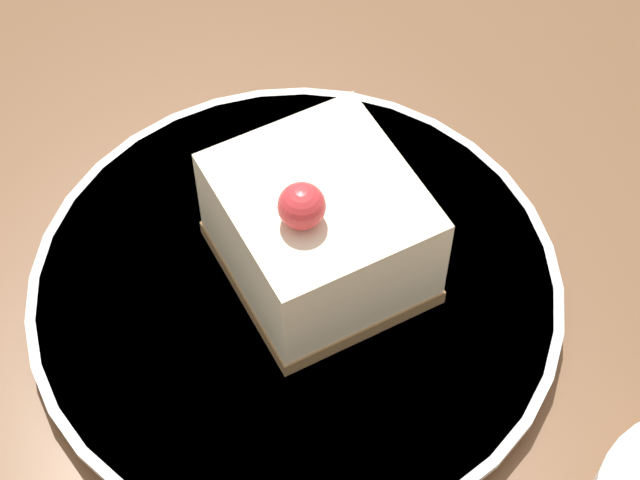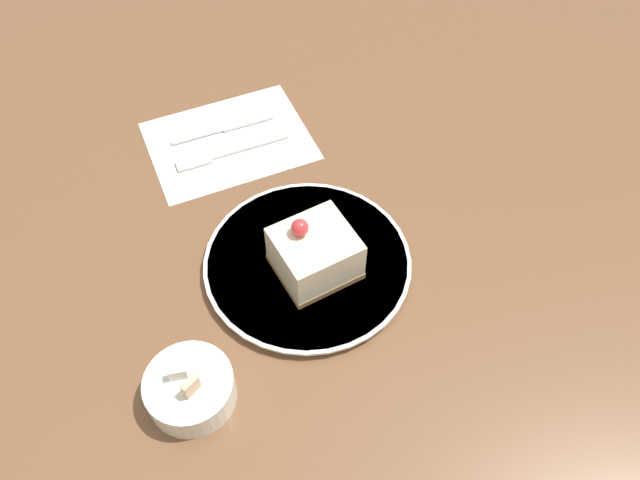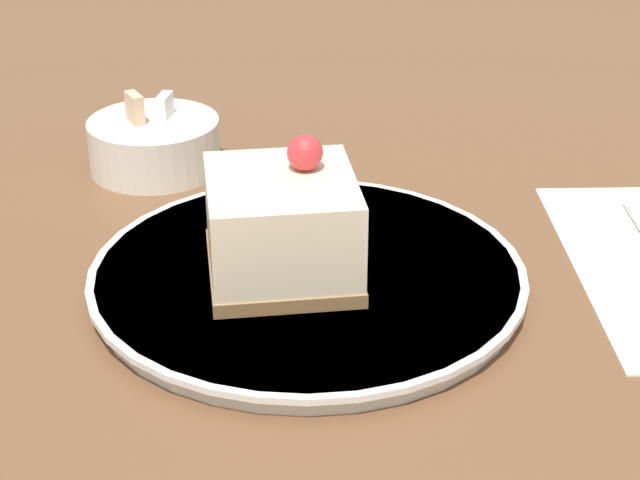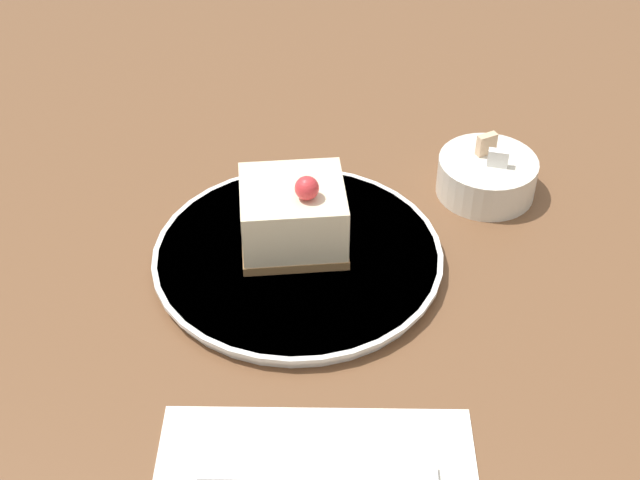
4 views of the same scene
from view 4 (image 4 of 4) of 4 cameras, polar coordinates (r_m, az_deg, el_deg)
name	(u,v)px [view 4 (image 4 of 4)]	position (r m, az deg, el deg)	size (l,w,h in m)	color
ground_plane	(266,250)	(0.84, -3.47, -0.61)	(4.00, 4.00, 0.00)	brown
plate	(298,257)	(0.82, -1.43, -1.10)	(0.27, 0.27, 0.01)	silver
cake_slice	(293,215)	(0.80, -1.73, 1.60)	(0.09, 0.10, 0.08)	olive
fork	(340,477)	(0.66, 1.29, -14.94)	(0.05, 0.17, 0.00)	silver
sugar_bowl	(487,176)	(0.91, 10.62, 4.06)	(0.10, 0.10, 0.06)	silver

